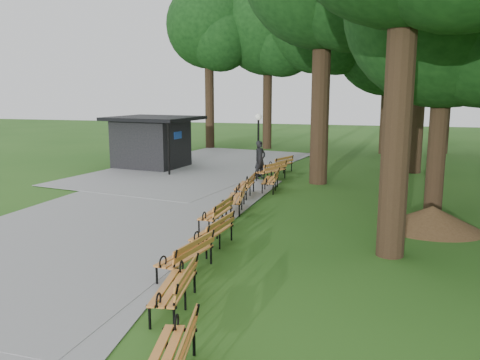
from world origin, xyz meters
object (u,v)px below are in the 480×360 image
(dirt_mound, at_px, (432,218))
(bench_3, at_px, (212,232))
(bench_8, at_px, (271,171))
(bench_7, at_px, (270,180))
(kiosk, at_px, (151,142))
(bench_5, at_px, (235,198))
(bench_0, at_px, (168,357))
(bench_1, at_px, (174,288))
(bench_2, at_px, (185,256))
(person, at_px, (260,160))
(lamp_post, at_px, (258,131))
(lawn_tree_4, at_px, (423,14))
(bench_9, at_px, (280,164))
(lawn_tree_1, at_px, (447,6))
(bench_4, at_px, (216,213))
(bench_6, at_px, (245,186))

(dirt_mound, distance_m, bench_3, 6.76)
(dirt_mound, xyz_separation_m, bench_8, (-6.36, 6.82, 0.07))
(bench_7, bearing_deg, kiosk, -125.88)
(bench_5, distance_m, bench_8, 6.12)
(bench_0, height_order, bench_5, same)
(kiosk, relative_size, dirt_mound, 1.74)
(kiosk, bearing_deg, bench_1, -54.90)
(bench_2, bearing_deg, person, -165.15)
(lamp_post, bearing_deg, lawn_tree_4, 23.92)
(kiosk, bearing_deg, bench_9, 7.99)
(bench_5, distance_m, bench_9, 8.21)
(bench_5, distance_m, bench_7, 3.77)
(bench_2, bearing_deg, bench_0, 28.12)
(lawn_tree_1, bearing_deg, bench_9, 134.67)
(bench_2, bearing_deg, dirt_mound, 142.23)
(bench_4, relative_size, bench_8, 1.00)
(bench_2, height_order, bench_5, same)
(bench_0, height_order, bench_2, same)
(bench_0, bearing_deg, lawn_tree_4, 156.27)
(dirt_mound, bearing_deg, bench_7, 143.06)
(bench_1, bearing_deg, bench_4, -177.91)
(kiosk, height_order, bench_5, kiosk)
(lawn_tree_1, bearing_deg, bench_6, 173.56)
(bench_0, height_order, bench_8, same)
(bench_8, bearing_deg, lawn_tree_4, 146.35)
(lawn_tree_4, bearing_deg, lamp_post, -156.08)
(lamp_post, xyz_separation_m, bench_5, (0.81, -6.90, -1.77))
(bench_0, bearing_deg, lawn_tree_1, 147.21)
(bench_5, distance_m, lawn_tree_1, 9.29)
(kiosk, distance_m, bench_6, 9.09)
(dirt_mound, height_order, bench_8, bench_8)
(bench_1, distance_m, bench_6, 10.22)
(person, xyz_separation_m, bench_2, (1.13, -12.44, -0.46))
(person, height_order, bench_1, person)
(bench_7, relative_size, lawn_tree_4, 0.17)
(bench_4, bearing_deg, person, -174.13)
(lamp_post, distance_m, lawn_tree_1, 10.24)
(lamp_post, bearing_deg, lawn_tree_1, -35.87)
(person, xyz_separation_m, bench_5, (0.60, -6.39, -0.46))
(lamp_post, relative_size, bench_2, 1.61)
(bench_5, bearing_deg, kiosk, -148.74)
(lawn_tree_4, bearing_deg, bench_1, -107.19)
(person, relative_size, lawn_tree_1, 0.18)
(bench_2, bearing_deg, lamp_post, -164.45)
(bench_6, distance_m, bench_7, 1.60)
(bench_5, relative_size, bench_9, 1.00)
(bench_9, bearing_deg, bench_7, 25.79)
(bench_4, bearing_deg, bench_2, 9.92)
(dirt_mound, xyz_separation_m, bench_1, (-5.35, -7.13, 0.07))
(dirt_mound, xyz_separation_m, bench_9, (-6.33, 8.90, 0.07))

